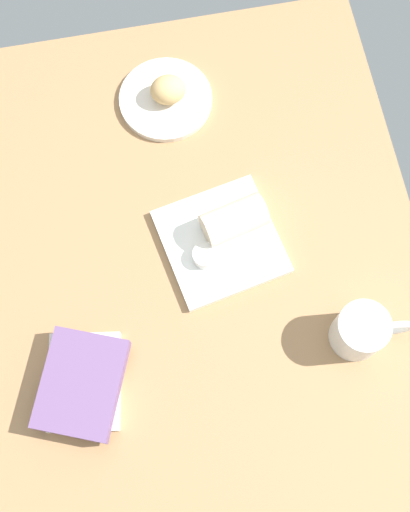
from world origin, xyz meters
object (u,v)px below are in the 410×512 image
(square_plate, at_px, (221,242))
(sauce_cup, at_px, (205,256))
(coffee_mug, at_px, (362,331))
(round_plate, at_px, (166,99))
(breakfast_wrap, at_px, (234,220))
(scone_pastry, at_px, (168,90))
(book_stack, at_px, (82,383))

(square_plate, relative_size, sauce_cup, 4.48)
(square_plate, height_order, coffee_mug, coffee_mug)
(square_plate, distance_m, coffee_mug, 0.31)
(round_plate, distance_m, breakfast_wrap, 0.32)
(scone_pastry, distance_m, book_stack, 0.61)
(square_plate, distance_m, breakfast_wrap, 0.06)
(round_plate, bearing_deg, coffee_mug, -154.60)
(square_plate, distance_m, book_stack, 0.37)
(sauce_cup, bearing_deg, round_plate, 2.44)
(breakfast_wrap, height_order, coffee_mug, coffee_mug)
(sauce_cup, height_order, book_stack, book_stack)
(square_plate, height_order, book_stack, book_stack)
(round_plate, xyz_separation_m, sauce_cup, (-0.36, -0.02, 0.02))
(scone_pastry, height_order, square_plate, scone_pastry)
(square_plate, height_order, sauce_cup, sauce_cup)
(round_plate, distance_m, square_plate, 0.33)
(round_plate, height_order, square_plate, square_plate)
(scone_pastry, relative_size, sauce_cup, 1.53)
(sauce_cup, xyz_separation_m, book_stack, (-0.19, 0.26, -0.00))
(square_plate, xyz_separation_m, coffee_mug, (-0.23, -0.21, 0.04))
(book_stack, height_order, coffee_mug, coffee_mug)
(square_plate, relative_size, book_stack, 0.97)
(scone_pastry, height_order, coffee_mug, coffee_mug)
(round_plate, height_order, scone_pastry, scone_pastry)
(coffee_mug, bearing_deg, sauce_cup, 51.70)
(square_plate, xyz_separation_m, breakfast_wrap, (0.02, -0.03, 0.04))
(coffee_mug, bearing_deg, square_plate, 43.01)
(round_plate, bearing_deg, book_stack, 156.15)
(scone_pastry, height_order, sauce_cup, scone_pastry)
(round_plate, bearing_deg, sauce_cup, -177.56)
(breakfast_wrap, distance_m, book_stack, 0.41)
(scone_pastry, distance_m, square_plate, 0.33)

